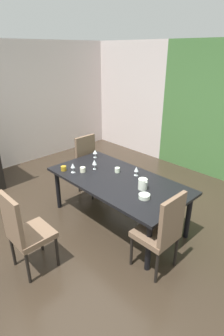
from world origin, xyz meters
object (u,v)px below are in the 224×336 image
(cup_corner, at_px, (83,170))
(cup_near_shelf, at_px, (117,170))
(chair_left_far, at_px, (90,162))
(chair_head_near, at_px, (24,230))
(chair_right_near, at_px, (162,230))
(wine_glass_right, at_px, (73,166))
(wine_glass_east, at_px, (94,162))
(wine_glass_left, at_px, (95,152))
(wine_glass_rear, at_px, (136,169))
(serving_bowl_front, at_px, (176,202))
(dining_table, at_px, (118,183))
(pitcher_west, at_px, (143,184))
(serving_bowl_south, at_px, (144,196))
(cup_near_window, at_px, (64,168))

(cup_corner, xyz_separation_m, cup_near_shelf, (0.37, 0.37, -0.00))
(chair_left_far, distance_m, chair_head_near, 2.04)
(chair_left_far, height_order, cup_near_shelf, chair_left_far)
(chair_right_near, relative_size, wine_glass_right, 7.06)
(wine_glass_east, xyz_separation_m, wine_glass_left, (-0.36, 0.32, -0.01))
(wine_glass_rear, bearing_deg, chair_head_near, -94.86)
(chair_right_near, xyz_separation_m, chair_head_near, (-1.08, -1.12, 0.00))
(wine_glass_right, height_order, serving_bowl_front, wine_glass_right)
(dining_table, distance_m, chair_left_far, 1.09)
(dining_table, relative_size, chair_head_near, 1.98)
(wine_glass_left, bearing_deg, pitcher_west, -11.75)
(dining_table, relative_size, serving_bowl_south, 14.46)
(chair_right_near, distance_m, wine_glass_east, 1.59)
(cup_near_shelf, relative_size, pitcher_west, 0.51)
(wine_glass_rear, bearing_deg, serving_bowl_front, -15.37)
(chair_left_far, relative_size, cup_near_window, 12.36)
(cup_near_window, bearing_deg, chair_left_far, 109.43)
(wine_glass_east, distance_m, wine_glass_left, 0.48)
(wine_glass_east, height_order, cup_near_shelf, wine_glass_east)
(serving_bowl_front, height_order, pitcher_west, pitcher_west)
(wine_glass_right, xyz_separation_m, cup_near_shelf, (0.46, 0.49, -0.07))
(dining_table, bearing_deg, serving_bowl_south, -12.48)
(chair_right_near, height_order, wine_glass_right, chair_right_near)
(serving_bowl_front, distance_m, serving_bowl_south, 0.39)
(wine_glass_left, xyz_separation_m, cup_near_window, (0.07, -0.70, -0.07))
(wine_glass_east, bearing_deg, dining_table, 1.91)
(chair_right_near, distance_m, wine_glass_rear, 1.14)
(wine_glass_left, xyz_separation_m, serving_bowl_front, (1.81, -0.25, -0.08))
(cup_corner, bearing_deg, dining_table, 21.97)
(dining_table, xyz_separation_m, wine_glass_right, (-0.63, -0.33, 0.17))
(cup_corner, bearing_deg, chair_right_near, -4.12)
(wine_glass_left, bearing_deg, cup_corner, -58.64)
(wine_glass_left, bearing_deg, dining_table, -19.57)
(wine_glass_east, distance_m, cup_corner, 0.22)
(chair_right_near, xyz_separation_m, wine_glass_left, (-1.89, 0.63, 0.25))
(wine_glass_rear, xyz_separation_m, wine_glass_left, (-0.96, 0.02, 0.00))
(serving_bowl_south, bearing_deg, wine_glass_right, -170.95)
(chair_right_near, height_order, wine_glass_rear, chair_right_near)
(wine_glass_rear, bearing_deg, cup_corner, -142.19)
(cup_near_shelf, bearing_deg, chair_head_near, -85.64)
(dining_table, bearing_deg, chair_head_near, -91.62)
(wine_glass_east, xyz_separation_m, cup_near_shelf, (0.33, 0.17, -0.07))
(wine_glass_left, height_order, serving_bowl_front, wine_glass_left)
(dining_table, distance_m, wine_glass_rear, 0.34)
(wine_glass_east, distance_m, cup_near_window, 0.48)
(wine_glass_east, distance_m, pitcher_west, 0.93)
(chair_left_far, xyz_separation_m, wine_glass_right, (0.41, -0.66, 0.26))
(chair_right_near, height_order, cup_near_shelf, chair_right_near)
(wine_glass_right, bearing_deg, cup_corner, 52.10)
(dining_table, xyz_separation_m, chair_head_near, (-0.04, -1.45, -0.08))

